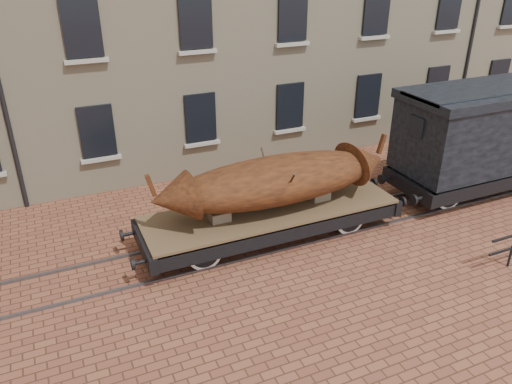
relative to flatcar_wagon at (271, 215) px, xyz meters
name	(u,v)px	position (x,y,z in m)	size (l,w,h in m)	color
ground	(333,223)	(2.12, 0.00, -0.77)	(90.00, 90.00, 0.00)	brown
rail_track	(333,222)	(2.12, 0.00, -0.74)	(30.00, 1.52, 0.06)	#59595E
flatcar_wagon	(271,215)	(0.00, 0.00, 0.00)	(8.16, 2.21, 1.23)	brown
iron_boat	(277,180)	(0.16, 0.00, 1.05)	(7.13, 2.08, 1.68)	#653014
goods_van	(489,127)	(7.85, 0.00, 1.50)	(6.99, 2.55, 3.62)	black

